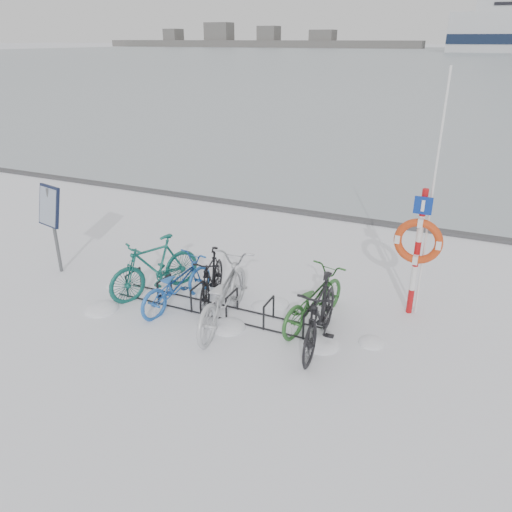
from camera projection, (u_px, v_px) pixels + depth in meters
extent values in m
plane|color=white|center=(215.00, 311.00, 9.20)|extent=(900.00, 900.00, 0.00)
cube|color=#A8B4BE|center=(484.00, 56.00, 138.42)|extent=(400.00, 298.00, 0.02)
cube|color=#3F3F42|center=(315.00, 214.00, 14.10)|extent=(400.00, 0.25, 0.10)
cylinder|color=black|center=(127.00, 287.00, 9.61)|extent=(0.04, 0.04, 0.44)
cylinder|color=black|center=(141.00, 277.00, 9.98)|extent=(0.04, 0.04, 0.44)
cylinder|color=black|center=(133.00, 272.00, 9.70)|extent=(0.04, 0.44, 0.04)
cylinder|color=black|center=(158.00, 294.00, 9.34)|extent=(0.04, 0.04, 0.44)
cylinder|color=black|center=(171.00, 284.00, 9.70)|extent=(0.04, 0.04, 0.44)
cylinder|color=black|center=(164.00, 279.00, 9.43)|extent=(0.04, 0.44, 0.04)
cylinder|color=black|center=(191.00, 302.00, 9.06)|extent=(0.04, 0.04, 0.44)
cylinder|color=black|center=(203.00, 291.00, 9.43)|extent=(0.04, 0.04, 0.44)
cylinder|color=black|center=(197.00, 286.00, 9.16)|extent=(0.04, 0.44, 0.04)
cylinder|color=black|center=(226.00, 310.00, 8.79)|extent=(0.04, 0.04, 0.44)
cylinder|color=black|center=(237.00, 299.00, 9.16)|extent=(0.04, 0.04, 0.44)
cylinder|color=black|center=(232.00, 293.00, 8.88)|extent=(0.04, 0.44, 0.04)
cylinder|color=black|center=(264.00, 318.00, 8.52)|extent=(0.04, 0.04, 0.44)
cylinder|color=black|center=(273.00, 307.00, 8.88)|extent=(0.04, 0.04, 0.44)
cylinder|color=black|center=(269.00, 302.00, 8.61)|extent=(0.04, 0.44, 0.04)
cylinder|color=black|center=(303.00, 328.00, 8.24)|extent=(0.04, 0.04, 0.44)
cylinder|color=black|center=(312.00, 315.00, 8.61)|extent=(0.04, 0.04, 0.44)
cylinder|color=black|center=(308.00, 310.00, 8.34)|extent=(0.04, 0.44, 0.04)
cylinder|color=black|center=(209.00, 315.00, 9.01)|extent=(4.00, 0.03, 0.03)
cylinder|color=black|center=(220.00, 304.00, 9.37)|extent=(4.00, 0.03, 0.03)
cylinder|color=#595B5E|center=(55.00, 231.00, 10.39)|extent=(0.07, 0.07, 1.84)
cube|color=black|center=(49.00, 206.00, 10.14)|extent=(0.67, 0.37, 0.83)
cube|color=#8C99AD|center=(48.00, 206.00, 10.11)|extent=(0.60, 0.29, 0.74)
cylinder|color=#AF0E11|center=(410.00, 301.00, 9.06)|extent=(0.11, 0.11, 0.47)
cylinder|color=silver|center=(413.00, 278.00, 8.87)|extent=(0.11, 0.11, 0.47)
cylinder|color=#AF0E11|center=(417.00, 254.00, 8.69)|extent=(0.11, 0.11, 0.47)
cylinder|color=silver|center=(420.00, 229.00, 8.50)|extent=(0.11, 0.11, 0.47)
cylinder|color=#AF0E11|center=(424.00, 202.00, 8.31)|extent=(0.11, 0.11, 0.47)
torus|color=#C33A12|center=(418.00, 241.00, 8.50)|extent=(0.82, 0.14, 0.82)
cube|color=navy|center=(423.00, 206.00, 8.26)|extent=(0.30, 0.03, 0.30)
cylinder|color=silver|center=(431.00, 201.00, 8.30)|extent=(0.04, 0.04, 4.25)
cube|color=#515151|center=(252.00, 44.00, 270.80)|extent=(180.00, 12.00, 3.50)
cube|color=#515151|center=(204.00, 36.00, 280.69)|extent=(24.00, 10.00, 8.00)
cube|color=#515151|center=(304.00, 37.00, 258.11)|extent=(20.00, 10.00, 6.00)
imported|color=#14574E|center=(155.00, 265.00, 9.64)|extent=(1.33, 2.00, 1.17)
imported|color=blue|center=(177.00, 282.00, 9.22)|extent=(0.98, 1.90, 0.95)
imported|color=black|center=(211.00, 276.00, 9.36)|extent=(0.90, 1.75, 1.01)
imported|color=#AEB1B6|center=(222.00, 293.00, 8.61)|extent=(1.03, 2.29, 1.16)
imported|color=#2A5E28|center=(313.00, 297.00, 8.64)|extent=(1.06, 1.97, 0.98)
imported|color=black|center=(320.00, 312.00, 7.98)|extent=(0.67, 1.98, 1.17)
ellipsoid|color=white|center=(261.00, 306.00, 9.36)|extent=(0.39, 0.39, 0.14)
ellipsoid|color=white|center=(116.00, 285.00, 10.15)|extent=(0.42, 0.42, 0.15)
ellipsoid|color=white|center=(102.00, 310.00, 9.23)|extent=(0.64, 0.64, 0.22)
ellipsoid|color=white|center=(372.00, 343.00, 8.22)|extent=(0.44, 0.44, 0.15)
ellipsoid|color=white|center=(277.00, 304.00, 9.42)|extent=(0.46, 0.46, 0.16)
ellipsoid|color=white|center=(322.00, 345.00, 8.17)|extent=(0.60, 0.60, 0.21)
ellipsoid|color=white|center=(199.00, 294.00, 9.80)|extent=(0.40, 0.40, 0.14)
ellipsoid|color=white|center=(228.00, 327.00, 8.67)|extent=(0.61, 0.61, 0.21)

